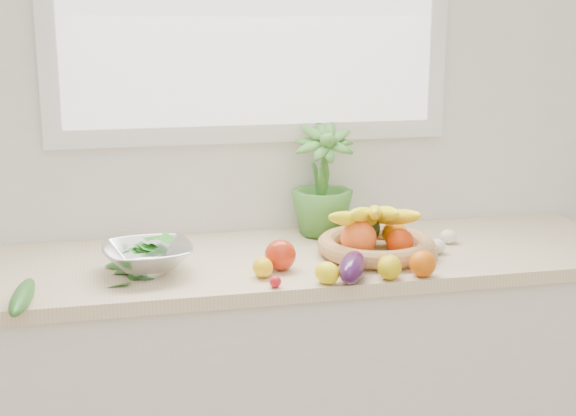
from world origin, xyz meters
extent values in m
cube|color=white|center=(0.00, 2.25, 1.35)|extent=(4.50, 0.02, 2.70)
cube|color=silver|center=(0.00, 1.95, 0.43)|extent=(2.20, 0.58, 0.86)
cube|color=beige|center=(0.00, 1.95, 0.88)|extent=(2.24, 0.62, 0.04)
sphere|color=#D85906|center=(0.37, 1.67, 0.94)|extent=(0.08, 0.08, 0.07)
ellipsoid|color=yellow|center=(-0.06, 1.76, 0.93)|extent=(0.06, 0.07, 0.06)
ellipsoid|color=gold|center=(0.28, 1.67, 0.93)|extent=(0.09, 0.10, 0.07)
ellipsoid|color=yellow|center=(0.10, 1.67, 0.93)|extent=(0.09, 0.09, 0.06)
sphere|color=red|center=(0.00, 1.81, 0.94)|extent=(0.10, 0.10, 0.09)
cube|color=tan|center=(0.41, 1.80, 0.92)|extent=(0.13, 0.08, 0.04)
ellipsoid|color=white|center=(0.58, 1.96, 0.92)|extent=(0.06, 0.06, 0.05)
ellipsoid|color=silver|center=(0.50, 1.87, 0.92)|extent=(0.07, 0.07, 0.05)
ellipsoid|color=white|center=(0.46, 1.90, 0.92)|extent=(0.06, 0.06, 0.04)
ellipsoid|color=#320F39|center=(0.17, 1.68, 0.94)|extent=(0.14, 0.20, 0.08)
ellipsoid|color=#1E5418|center=(-0.68, 1.67, 0.92)|extent=(0.07, 0.26, 0.05)
sphere|color=red|center=(-0.04, 1.67, 0.92)|extent=(0.03, 0.03, 0.03)
imported|color=#3F7D2D|center=(0.21, 2.14, 1.08)|extent=(0.22, 0.22, 0.36)
cylinder|color=tan|center=(0.31, 1.89, 0.91)|extent=(0.38, 0.38, 0.01)
torus|color=tan|center=(0.31, 1.89, 0.93)|extent=(0.45, 0.45, 0.05)
sphere|color=#FF601F|center=(0.25, 1.86, 0.97)|extent=(0.13, 0.13, 0.11)
sphere|color=red|center=(0.37, 1.84, 0.95)|extent=(0.10, 0.10, 0.08)
sphere|color=orange|center=(0.39, 1.94, 0.95)|extent=(0.10, 0.10, 0.08)
ellipsoid|color=black|center=(0.30, 1.96, 0.97)|extent=(0.11, 0.11, 0.11)
ellipsoid|color=yellow|center=(0.24, 1.88, 1.02)|extent=(0.22, 0.16, 0.10)
ellipsoid|color=#FFFA15|center=(0.27, 1.89, 1.03)|extent=(0.17, 0.21, 0.10)
ellipsoid|color=yellow|center=(0.30, 1.88, 1.03)|extent=(0.11, 0.24, 0.10)
ellipsoid|color=#FFF315|center=(0.33, 1.89, 1.03)|extent=(0.04, 0.24, 0.10)
ellipsoid|color=yellow|center=(0.37, 1.88, 1.02)|extent=(0.12, 0.24, 0.10)
cylinder|color=silver|center=(-0.36, 1.86, 0.91)|extent=(0.11, 0.11, 0.02)
imported|color=silver|center=(-0.36, 1.86, 0.95)|extent=(0.27, 0.27, 0.06)
ellipsoid|color=#255E17|center=(-0.36, 1.86, 0.99)|extent=(0.20, 0.20, 0.08)
camera|label=1|loc=(-0.45, -0.30, 1.61)|focal=50.00mm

